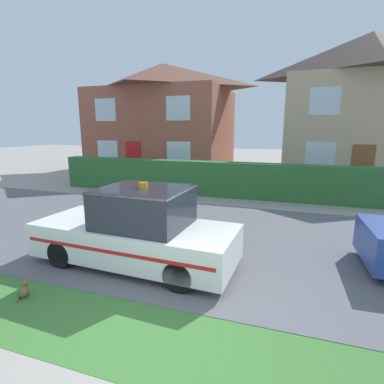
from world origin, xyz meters
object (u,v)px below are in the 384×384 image
object	(u,v)px
house_left	(163,118)
house_right	(365,108)
police_car	(138,231)
cat	(24,290)

from	to	relation	value
house_left	house_right	world-z (taller)	house_right
police_car	house_left	size ratio (longest dim) A/B	0.50
cat	house_left	size ratio (longest dim) A/B	0.04
police_car	cat	size ratio (longest dim) A/B	13.85
cat	house_left	bearing A→B (deg)	-18.57
cat	house_right	world-z (taller)	house_right
police_car	house_right	xyz separation A→B (m)	(6.49, 13.46, 3.20)
police_car	cat	xyz separation A→B (m)	(-1.24, -1.79, -0.63)
cat	police_car	bearing A→B (deg)	-68.51
house_left	police_car	bearing A→B (deg)	-68.33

